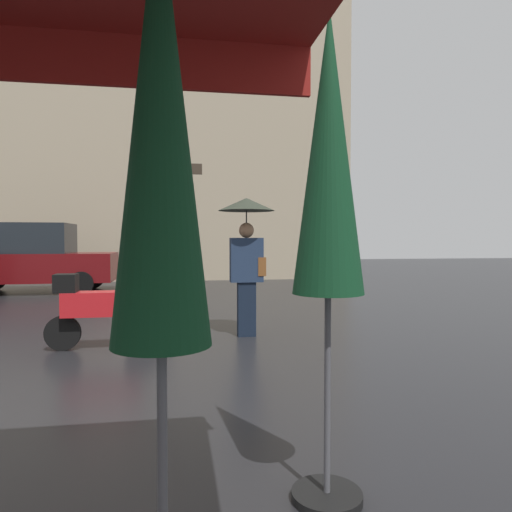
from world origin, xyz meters
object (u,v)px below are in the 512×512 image
at_px(pedestrian_with_umbrella, 247,237).
at_px(parked_car_right, 32,258).
at_px(folded_patio_umbrella_near, 160,150).
at_px(parked_scooter, 99,308).
at_px(street_signpost, 170,221).
at_px(folded_patio_umbrella_far, 329,163).

distance_m(pedestrian_with_umbrella, parked_car_right, 8.37).
height_order(folded_patio_umbrella_near, parked_scooter, folded_patio_umbrella_near).
relative_size(folded_patio_umbrella_near, parked_car_right, 0.63).
xyz_separation_m(parked_car_right, street_signpost, (3.81, -5.55, 0.82)).
relative_size(folded_patio_umbrella_near, street_signpost, 0.91).
bearing_deg(folded_patio_umbrella_far, parked_car_right, 113.01).
relative_size(folded_patio_umbrella_near, folded_patio_umbrella_far, 0.98).
height_order(folded_patio_umbrella_far, pedestrian_with_umbrella, folded_patio_umbrella_far).
relative_size(pedestrian_with_umbrella, parked_car_right, 0.49).
bearing_deg(street_signpost, parked_car_right, 124.45).
relative_size(folded_patio_umbrella_far, parked_car_right, 0.65).
bearing_deg(parked_car_right, parked_scooter, -71.90).
bearing_deg(street_signpost, folded_patio_umbrella_near, -89.39).
height_order(folded_patio_umbrella_far, parked_car_right, folded_patio_umbrella_far).
bearing_deg(folded_patio_umbrella_near, folded_patio_umbrella_far, 43.44).
bearing_deg(parked_car_right, folded_patio_umbrella_far, -70.76).
xyz_separation_m(parked_scooter, street_signpost, (0.91, 1.67, 1.22)).
height_order(folded_patio_umbrella_far, street_signpost, street_signpost).
distance_m(folded_patio_umbrella_near, parked_scooter, 5.05).
relative_size(parked_scooter, street_signpost, 0.50).
distance_m(parked_scooter, street_signpost, 2.26).
bearing_deg(folded_patio_umbrella_far, pedestrian_with_umbrella, 87.21).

